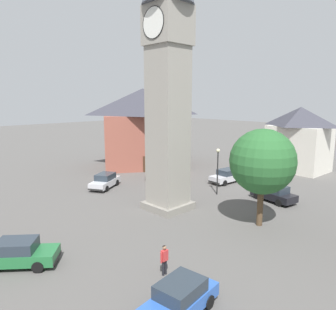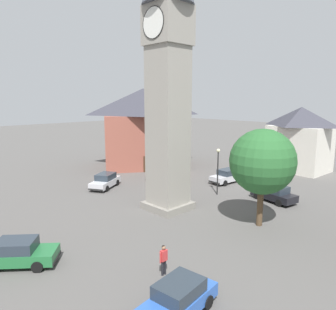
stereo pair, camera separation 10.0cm
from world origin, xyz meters
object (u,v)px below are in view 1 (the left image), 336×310
clock_tower (168,39)px  building_corner_back (299,139)px  car_white_side (274,193)px  lamp_post (218,164)px  car_blue_kerb (227,176)px  pedestrian (164,257)px  car_red_corner (105,181)px  building_shop_left (143,127)px  car_black_far (19,253)px  tree (262,162)px  car_silver_kerb (179,299)px

clock_tower → building_corner_back: bearing=86.4°
car_white_side → lamp_post: lamp_post is taller
clock_tower → car_blue_kerb: clock_tower is taller
clock_tower → car_blue_kerb: (-1.47, 10.74, -13.20)m
car_blue_kerb → pedestrian: bearing=-64.3°
car_red_corner → building_shop_left: (-5.75, 10.20, 4.74)m
car_blue_kerb → building_shop_left: 14.39m
building_shop_left → building_corner_back: (16.46, 12.64, -1.25)m
lamp_post → car_red_corner: bearing=-145.8°
clock_tower → car_black_far: bearing=-86.1°
pedestrian → tree: 10.49m
pedestrian → building_corner_back: (-5.85, 29.95, 3.24)m
clock_tower → car_silver_kerb: (10.03, -9.17, -13.20)m
car_silver_kerb → car_red_corner: same height
car_silver_kerb → building_shop_left: 31.84m
tree → car_black_far: bearing=-113.5°
clock_tower → car_white_side: bearing=57.1°
car_blue_kerb → building_shop_left: building_shop_left is taller
car_black_far → clock_tower: bearing=93.9°
car_silver_kerb → lamp_post: size_ratio=0.94×
clock_tower → car_blue_kerb: size_ratio=5.56×
building_corner_back → car_red_corner: bearing=-115.1°
tree → lamp_post: (-6.90, 3.98, -1.75)m
car_blue_kerb → car_black_far: 23.49m
car_red_corner → building_corner_back: (10.71, 22.84, 3.49)m
car_silver_kerb → building_shop_left: building_shop_left is taller
car_silver_kerb → car_white_side: bearing=104.7°
pedestrian → building_shop_left: 28.59m
clock_tower → tree: bearing=17.7°
car_silver_kerb → car_black_far: bearing=-159.3°
tree → lamp_post: bearing=150.1°
building_shop_left → tree: bearing=-18.6°
clock_tower → car_red_corner: size_ratio=5.38×
tree → building_shop_left: building_shop_left is taller
clock_tower → lamp_post: (0.48, 6.33, -10.84)m
clock_tower → lamp_post: 12.57m
car_white_side → building_corner_back: bearing=105.8°
car_white_side → lamp_post: bearing=-157.5°
pedestrian → lamp_post: 15.47m
clock_tower → car_red_corner: (-9.28, -0.30, -13.20)m
car_silver_kerb → car_red_corner: size_ratio=0.97×
clock_tower → pedestrian: 16.60m
car_silver_kerb → building_shop_left: (-25.06, 19.07, 4.74)m
car_red_corner → tree: bearing=9.1°
car_silver_kerb → car_black_far: same height
car_blue_kerb → car_white_side: bearing=-18.9°
car_blue_kerb → car_black_far: bearing=-84.3°
car_silver_kerb → building_corner_back: bearing=105.2°
car_silver_kerb → car_white_side: 18.14m
car_red_corner → lamp_post: 12.03m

